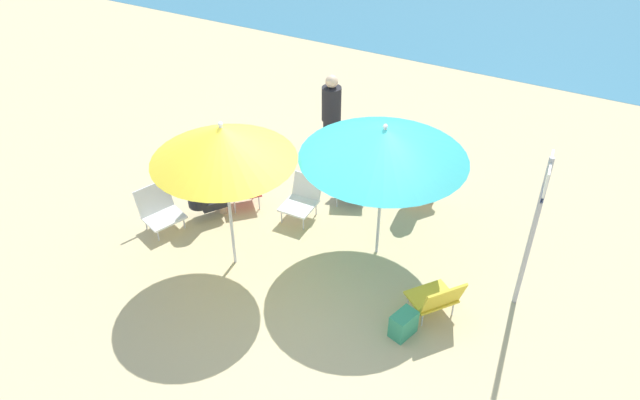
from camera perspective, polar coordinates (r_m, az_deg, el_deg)
The scene contains 13 objects.
ground_plane at distance 8.20m, azimuth -0.24°, elevation -5.85°, with size 40.00×40.00×0.00m, color #CCB789.
umbrella_teal at distance 7.39m, azimuth 6.06°, elevation 5.33°, with size 2.10×2.10×1.99m.
umbrella_yellow at distance 7.19m, azimuth -9.16°, elevation 5.27°, with size 1.76×1.76×2.13m.
beach_chair_a at distance 8.83m, azimuth -1.68°, elevation 0.21°, with size 0.45×0.59×0.59m.
beach_chair_b at distance 7.40m, azimuth 10.92°, elevation -9.01°, with size 0.73×0.74×0.60m.
beach_chair_c at distance 9.16m, azimuth -7.32°, elevation 1.81°, with size 0.70×0.70×0.69m.
beach_chair_d at distance 8.93m, azimuth -14.89°, elevation -0.80°, with size 0.68×0.68×0.61m.
beach_chair_e at distance 9.20m, azimuth 2.89°, elevation 1.84°, with size 0.64×0.65×0.57m.
person_a at distance 9.85m, azimuth 1.07°, elevation 7.56°, with size 0.31×0.31×1.54m.
person_b at distance 9.00m, azimuth 9.15°, elevation 2.00°, with size 0.50×0.55×1.00m.
person_c at distance 8.85m, azimuth -11.05°, elevation 0.71°, with size 0.50×0.56×0.91m.
warning_sign at distance 7.17m, azimuth 19.79°, elevation -1.10°, with size 0.08×0.54×2.12m.
beach_bag at distance 7.26m, azimuth 7.85°, elevation -11.50°, with size 0.32×0.20×0.32m, color #389970.
Camera 1 is at (2.86, -5.38, 5.48)m, focal length 34.04 mm.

